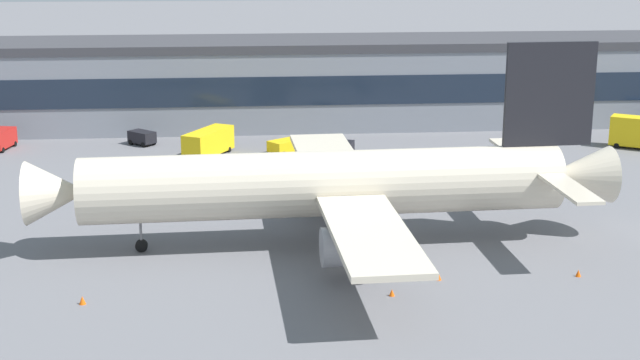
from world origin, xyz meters
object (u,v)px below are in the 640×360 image
object	(u,v)px
airliner	(333,184)
crew_van	(0,139)
fuel_truck	(209,141)
traffic_cone_1	(82,300)
follow_me_car	(343,149)
traffic_cone_0	(438,276)
traffic_cone_3	(392,292)
baggage_tug	(142,137)
traffic_cone_2	(578,273)
catering_truck	(638,131)
pushback_tractor	(287,145)

from	to	relation	value
airliner	crew_van	xyz separation A→B (m)	(-39.60, 41.13, -4.26)
fuel_truck	traffic_cone_1	size ratio (longest dim) A/B	13.22
follow_me_car	fuel_truck	xyz separation A→B (m)	(-16.81, 2.41, 0.79)
traffic_cone_0	traffic_cone_3	world-z (taller)	traffic_cone_0
baggage_tug	traffic_cone_2	bearing A→B (deg)	-51.94
catering_truck	traffic_cone_1	world-z (taller)	catering_truck
fuel_truck	traffic_cone_2	world-z (taller)	fuel_truck
baggage_tug	traffic_cone_3	bearing A→B (deg)	-65.77
airliner	catering_truck	world-z (taller)	airliner
follow_me_car	baggage_tug	bearing A→B (deg)	160.11
baggage_tug	crew_van	world-z (taller)	crew_van
follow_me_car	crew_van	size ratio (longest dim) A/B	0.87
traffic_cone_1	traffic_cone_3	bearing A→B (deg)	-0.84
catering_truck	fuel_truck	bearing A→B (deg)	179.48
airliner	traffic_cone_2	world-z (taller)	airliner
crew_van	catering_truck	bearing A→B (deg)	-4.36
catering_truck	follow_me_car	distance (m)	39.16
airliner	traffic_cone_1	world-z (taller)	airliner
traffic_cone_0	traffic_cone_2	distance (m)	11.73
airliner	baggage_tug	distance (m)	47.60
fuel_truck	traffic_cone_1	bearing A→B (deg)	-99.79
baggage_tug	airliner	bearing A→B (deg)	-63.12
airliner	follow_me_car	bearing A→B (deg)	82.27
baggage_tug	traffic_cone_2	world-z (taller)	baggage_tug
traffic_cone_3	traffic_cone_2	bearing A→B (deg)	10.14
follow_me_car	traffic_cone_3	size ratio (longest dim) A/B	8.51
airliner	traffic_cone_3	bearing A→B (deg)	-75.28
airliner	traffic_cone_0	bearing A→B (deg)	-51.58
airliner	traffic_cone_0	size ratio (longest dim) A/B	83.99
pushback_tractor	traffic_cone_0	size ratio (longest dim) A/B	8.54
follow_me_car	crew_van	bearing A→B (deg)	169.41
airliner	baggage_tug	size ratio (longest dim) A/B	13.27
traffic_cone_0	crew_van	bearing A→B (deg)	132.94
traffic_cone_2	fuel_truck	bearing A→B (deg)	125.10
baggage_tug	traffic_cone_1	bearing A→B (deg)	-89.12
traffic_cone_2	crew_van	bearing A→B (deg)	139.15
catering_truck	traffic_cone_2	bearing A→B (deg)	-118.32
baggage_tug	traffic_cone_0	xyz separation A→B (m)	(29.15, -51.99, -0.77)
pushback_tractor	crew_van	xyz separation A→B (m)	(-37.16, 5.28, 0.41)
traffic_cone_0	fuel_truck	bearing A→B (deg)	114.02
baggage_tug	traffic_cone_0	size ratio (longest dim) A/B	6.33
airliner	traffic_cone_1	bearing A→B (deg)	-148.78
follow_me_car	traffic_cone_3	distance (m)	45.73
airliner	baggage_tug	bearing A→B (deg)	116.88
catering_truck	pushback_tractor	distance (m)	46.03
crew_van	traffic_cone_0	xyz separation A→B (m)	(47.33, -50.86, -1.14)
follow_me_car	fuel_truck	bearing A→B (deg)	171.85
airliner	fuel_truck	size ratio (longest dim) A/B	6.10
follow_me_car	traffic_cone_1	distance (m)	51.82
traffic_cone_0	traffic_cone_3	bearing A→B (deg)	-144.65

